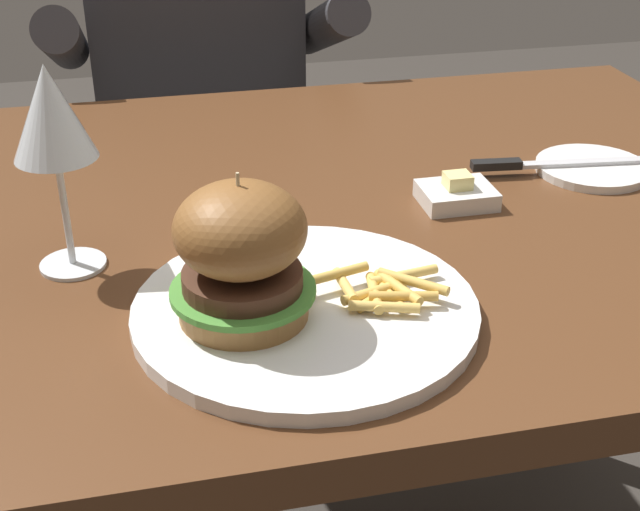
% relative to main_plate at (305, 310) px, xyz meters
% --- Properties ---
extents(dining_table, '(1.13, 0.83, 0.74)m').
position_rel_main_plate_xyz_m(dining_table, '(0.08, 0.23, -0.11)').
color(dining_table, '#56331C').
rests_on(dining_table, ground).
extents(main_plate, '(0.31, 0.31, 0.01)m').
position_rel_main_plate_xyz_m(main_plate, '(0.00, 0.00, 0.00)').
color(main_plate, white).
rests_on(main_plate, dining_table).
extents(burger_sandwich, '(0.12, 0.12, 0.13)m').
position_rel_main_plate_xyz_m(burger_sandwich, '(-0.06, -0.01, 0.07)').
color(burger_sandwich, '#9E6B38').
rests_on(burger_sandwich, main_plate).
extents(fries_pile, '(0.13, 0.08, 0.02)m').
position_rel_main_plate_xyz_m(fries_pile, '(0.07, -0.00, 0.02)').
color(fries_pile, '#E0B251').
rests_on(fries_pile, main_plate).
extents(wine_glass, '(0.08, 0.08, 0.20)m').
position_rel_main_plate_xyz_m(wine_glass, '(-0.20, 0.14, 0.15)').
color(wine_glass, silver).
rests_on(wine_glass, dining_table).
extents(bread_plate, '(0.13, 0.13, 0.01)m').
position_rel_main_plate_xyz_m(bread_plate, '(0.41, 0.24, -0.00)').
color(bread_plate, white).
rests_on(bread_plate, dining_table).
extents(table_knife, '(0.24, 0.04, 0.01)m').
position_rel_main_plate_xyz_m(table_knife, '(0.35, 0.25, 0.01)').
color(table_knife, silver).
rests_on(table_knife, bread_plate).
extents(butter_dish, '(0.08, 0.07, 0.04)m').
position_rel_main_plate_xyz_m(butter_dish, '(0.21, 0.19, 0.00)').
color(butter_dish, white).
rests_on(butter_dish, dining_table).
extents(diner_person, '(0.51, 0.36, 1.18)m').
position_rel_main_plate_xyz_m(diner_person, '(-0.01, 0.92, -0.18)').
color(diner_person, '#282833').
rests_on(diner_person, ground).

